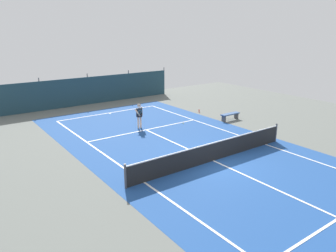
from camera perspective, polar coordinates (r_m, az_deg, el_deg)
The scene contains 9 objects.
ground_plane at distance 16.63m, azimuth 7.96°, elevation -6.09°, with size 36.00×36.00×0.00m, color slate.
court_surface at distance 16.63m, azimuth 7.96°, elevation -6.08°, with size 11.02×26.60×0.01m.
tennis_net at distance 16.44m, azimuth 8.03°, elevation -4.45°, with size 10.12×0.10×1.10m.
back_fence at distance 29.84m, azimuth -14.10°, elevation 5.17°, with size 16.30×0.98×2.70m.
tennis_player at distance 21.59m, azimuth -5.07°, elevation 2.08°, with size 0.66×0.79×1.64m.
tennis_ball_near_player at distance 22.76m, azimuth 2.70°, elevation 0.48°, with size 0.07×0.07×0.07m, color #CCDB33.
parked_car at distance 31.92m, azimuth -13.13°, elevation 6.29°, with size 2.28×4.33×1.68m.
courtside_bench at distance 24.05m, azimuth 10.90°, elevation 1.93°, with size 1.60×0.40×0.49m.
water_bottle at distance 25.95m, azimuth 5.49°, elevation 2.67°, with size 0.08×0.08×0.24m, color #D84C38.
Camera 1 is at (-10.74, -10.96, 6.43)m, focal length 34.63 mm.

